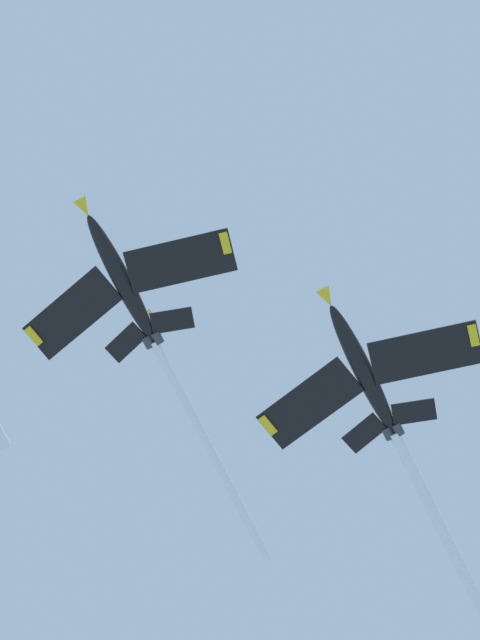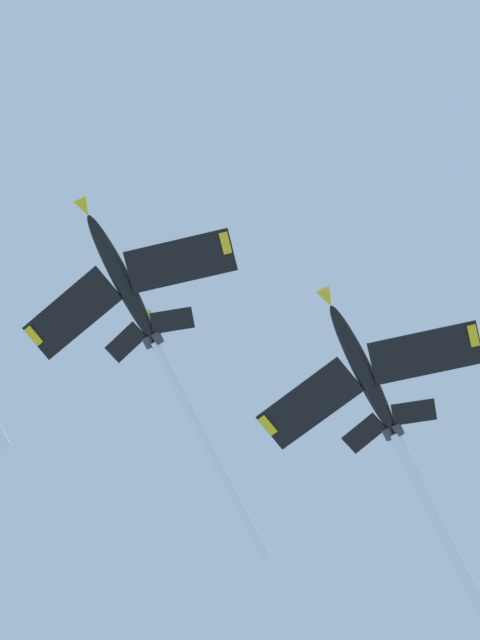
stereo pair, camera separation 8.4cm
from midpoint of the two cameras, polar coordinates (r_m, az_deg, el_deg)
The scene contains 2 objects.
jet_second at distance 113.51m, azimuth -4.19°, elevation 0.07°, with size 20.10×32.99×12.97m.
jet_third at distance 112.50m, azimuth 6.23°, elevation -4.22°, with size 20.10×31.42×12.36m.
Camera 2 is at (36.25, -15.83, 1.85)m, focal length 75.63 mm.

